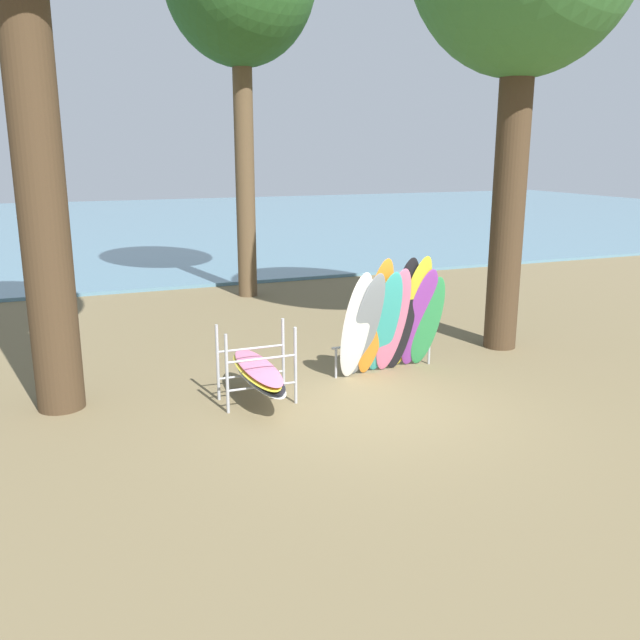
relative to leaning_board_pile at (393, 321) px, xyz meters
name	(u,v)px	position (x,y,z in m)	size (l,w,h in m)	color
ground_plane	(367,407)	(-1.06, -1.20, -1.01)	(80.00, 80.00, 0.00)	brown
lake_water	(138,224)	(-1.06, 27.14, -0.96)	(80.00, 36.00, 0.10)	slate
leaning_board_pile	(393,321)	(0.00, 0.00, 0.00)	(2.10, 1.08, 2.20)	white
board_storage_rack	(258,372)	(-2.56, -0.33, -0.52)	(1.15, 2.11, 1.25)	#9EA0A5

